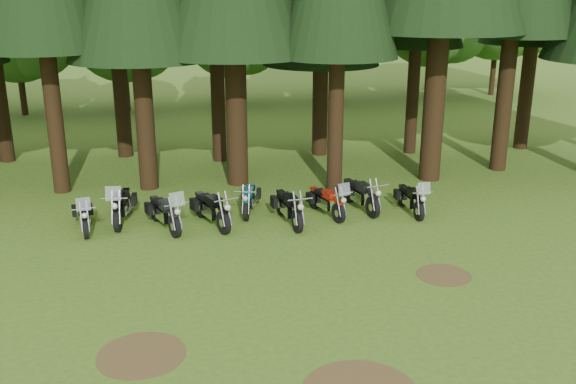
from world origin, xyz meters
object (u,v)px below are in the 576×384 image
object	(u,v)px
motorcycle_8	(411,200)
motorcycle_3	(211,210)
motorcycle_7	(360,196)
motorcycle_0	(84,216)
motorcycle_2	(165,214)
motorcycle_1	(122,207)
motorcycle_6	(326,202)
motorcycle_5	(289,208)
motorcycle_4	(249,200)

from	to	relation	value
motorcycle_8	motorcycle_3	bearing A→B (deg)	178.90
motorcycle_3	motorcycle_7	bearing A→B (deg)	-14.01
motorcycle_3	motorcycle_7	xyz separation A→B (m)	(4.92, 0.62, -0.01)
motorcycle_0	motorcycle_3	world-z (taller)	motorcycle_0
motorcycle_2	motorcycle_3	size ratio (longest dim) A/B	0.99
motorcycle_1	motorcycle_2	bearing A→B (deg)	-26.86
motorcycle_6	motorcycle_7	world-z (taller)	motorcycle_6
motorcycle_2	motorcycle_0	bearing A→B (deg)	151.10
motorcycle_1	motorcycle_3	bearing A→B (deg)	-10.17
motorcycle_8	motorcycle_5	bearing A→B (deg)	-177.91
motorcycle_7	motorcycle_2	bearing A→B (deg)	173.29
motorcycle_7	motorcycle_8	size ratio (longest dim) A/B	1.10
motorcycle_0	motorcycle_5	bearing A→B (deg)	-14.70
motorcycle_0	motorcycle_5	xyz separation A→B (m)	(6.23, -0.46, 0.04)
motorcycle_1	motorcycle_6	world-z (taller)	motorcycle_1
motorcycle_0	motorcycle_5	distance (m)	6.24
motorcycle_0	motorcycle_6	xyz separation A→B (m)	(7.54, 0.01, 0.01)
motorcycle_2	motorcycle_6	xyz separation A→B (m)	(5.12, 0.32, -0.04)
motorcycle_0	motorcycle_3	xyz separation A→B (m)	(3.84, -0.24, 0.05)
motorcycle_5	motorcycle_4	bearing A→B (deg)	124.65
motorcycle_5	motorcycle_7	distance (m)	2.68
motorcycle_8	motorcycle_6	bearing A→B (deg)	174.07
motorcycle_0	motorcycle_3	bearing A→B (deg)	-14.03
motorcycle_6	motorcycle_8	distance (m)	2.77
motorcycle_2	motorcycle_4	size ratio (longest dim) A/B	1.08
motorcycle_3	motorcycle_4	bearing A→B (deg)	16.09
motorcycle_3	motorcycle_8	distance (m)	6.46
motorcycle_1	motorcycle_2	xyz separation A→B (m)	(1.33, -0.83, -0.02)
motorcycle_6	motorcycle_7	bearing A→B (deg)	-0.99
motorcycle_1	motorcycle_7	distance (m)	7.67
motorcycle_4	motorcycle_8	xyz separation A→B (m)	(5.18, -0.96, 0.01)
motorcycle_2	motorcycle_4	bearing A→B (deg)	-0.32
motorcycle_1	motorcycle_6	distance (m)	6.47
motorcycle_3	motorcycle_8	world-z (taller)	motorcycle_8
motorcycle_0	motorcycle_4	xyz separation A→B (m)	(5.12, 0.74, -0.00)
motorcycle_2	motorcycle_6	size ratio (longest dim) A/B	1.06
motorcycle_2	motorcycle_8	world-z (taller)	motorcycle_2
motorcycle_2	motorcycle_8	bearing A→B (deg)	-20.87
motorcycle_6	motorcycle_8	world-z (taller)	motorcycle_6
motorcycle_1	motorcycle_7	bearing A→B (deg)	4.24
motorcycle_3	motorcycle_8	size ratio (longest dim) A/B	1.08
motorcycle_2	motorcycle_5	bearing A→B (deg)	-23.73
motorcycle_2	motorcycle_5	distance (m)	3.81
motorcycle_1	motorcycle_7	world-z (taller)	motorcycle_1
motorcycle_1	motorcycle_3	distance (m)	2.85
motorcycle_2	motorcycle_5	size ratio (longest dim) A/B	0.96
motorcycle_0	motorcycle_2	world-z (taller)	motorcycle_2
motorcycle_2	motorcycle_5	xyz separation A→B (m)	(3.81, -0.15, -0.00)
motorcycle_7	motorcycle_0	bearing A→B (deg)	169.53
motorcycle_7	motorcycle_6	bearing A→B (deg)	-175.85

